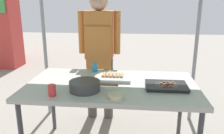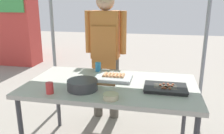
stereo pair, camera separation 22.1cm
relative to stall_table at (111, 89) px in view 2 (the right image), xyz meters
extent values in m
cube|color=#B7B2A8|center=(0.00, 0.00, 0.03)|extent=(1.60, 0.90, 0.04)
cylinder|color=#3F3F44|center=(-0.74, -0.39, -0.34)|extent=(0.04, 0.04, 0.71)
cylinder|color=#3F3F44|center=(-0.74, 0.39, -0.34)|extent=(0.04, 0.04, 0.71)
cylinder|color=#3F3F44|center=(0.74, 0.39, -0.34)|extent=(0.04, 0.04, 0.71)
cylinder|color=gray|center=(-0.95, 0.80, 0.40)|extent=(0.04, 0.04, 2.20)
cylinder|color=gray|center=(0.95, 0.80, 0.40)|extent=(0.04, 0.04, 2.20)
cube|color=silver|center=(0.00, 0.14, 0.06)|extent=(0.35, 0.27, 0.02)
cube|color=silver|center=(0.00, 0.14, 0.08)|extent=(0.36, 0.28, 0.01)
cylinder|color=tan|center=(-0.09, 0.14, 0.09)|extent=(0.03, 0.12, 0.03)
cylinder|color=tan|center=(-0.06, 0.14, 0.09)|extent=(0.03, 0.12, 0.03)
cylinder|color=tan|center=(-0.02, 0.14, 0.09)|extent=(0.03, 0.12, 0.03)
cylinder|color=tan|center=(0.02, 0.14, 0.09)|extent=(0.03, 0.12, 0.03)
cylinder|color=tan|center=(0.05, 0.14, 0.09)|extent=(0.03, 0.12, 0.03)
cylinder|color=tan|center=(0.09, 0.14, 0.09)|extent=(0.03, 0.12, 0.03)
cube|color=black|center=(0.50, -0.06, 0.06)|extent=(0.36, 0.26, 0.02)
cube|color=black|center=(0.50, -0.06, 0.08)|extent=(0.37, 0.27, 0.01)
cylinder|color=tan|center=(0.50, -0.11, 0.08)|extent=(0.20, 0.01, 0.01)
cube|color=brown|center=(0.50, -0.11, 0.08)|extent=(0.02, 0.02, 0.02)
cube|color=brown|center=(0.48, -0.11, 0.08)|extent=(0.02, 0.02, 0.02)
cube|color=brown|center=(0.54, -0.11, 0.08)|extent=(0.02, 0.02, 0.02)
cylinder|color=tan|center=(0.50, -0.08, 0.08)|extent=(0.20, 0.01, 0.01)
cube|color=brown|center=(0.49, -0.08, 0.08)|extent=(0.02, 0.02, 0.02)
cube|color=brown|center=(0.51, -0.08, 0.08)|extent=(0.02, 0.02, 0.02)
cube|color=brown|center=(0.51, -0.08, 0.08)|extent=(0.02, 0.02, 0.02)
cylinder|color=tan|center=(0.50, -0.04, 0.08)|extent=(0.20, 0.01, 0.01)
cube|color=brown|center=(0.53, -0.04, 0.08)|extent=(0.02, 0.02, 0.02)
cube|color=brown|center=(0.46, -0.04, 0.08)|extent=(0.02, 0.02, 0.02)
cube|color=brown|center=(0.56, -0.04, 0.08)|extent=(0.02, 0.02, 0.02)
cylinder|color=tan|center=(0.50, 0.00, 0.08)|extent=(0.20, 0.01, 0.01)
cube|color=brown|center=(0.49, 0.00, 0.08)|extent=(0.02, 0.02, 0.02)
cube|color=brown|center=(0.57, 0.00, 0.08)|extent=(0.02, 0.02, 0.02)
cube|color=brown|center=(0.52, 0.00, 0.08)|extent=(0.02, 0.02, 0.02)
cylinder|color=#38383A|center=(-0.21, -0.20, 0.10)|extent=(0.27, 0.27, 0.09)
cylinder|color=brown|center=(0.00, -0.20, 0.11)|extent=(0.16, 0.02, 0.02)
cylinder|color=#386B33|center=(-0.21, -0.20, 0.13)|extent=(0.25, 0.25, 0.01)
cylinder|color=#BFB28C|center=(0.07, -0.35, 0.08)|extent=(0.12, 0.12, 0.05)
cylinder|color=#338CBF|center=(-0.22, 0.37, 0.10)|extent=(0.06, 0.06, 0.10)
cylinder|color=red|center=(-0.46, -0.34, 0.10)|extent=(0.06, 0.06, 0.10)
cylinder|color=#595147|center=(-0.34, 0.76, -0.29)|extent=(0.12, 0.12, 0.81)
cylinder|color=#595147|center=(-0.12, 0.76, -0.29)|extent=(0.12, 0.12, 0.81)
cube|color=#CC7233|center=(-0.23, 0.76, 0.41)|extent=(0.34, 0.20, 0.58)
cube|color=#CC7233|center=(-0.23, 0.65, 0.26)|extent=(0.30, 0.02, 0.52)
cylinder|color=#CC7233|center=(-0.45, 0.76, 0.43)|extent=(0.08, 0.08, 0.52)
cylinder|color=#CC7233|center=(-0.01, 0.76, 0.43)|extent=(0.08, 0.08, 0.52)
sphere|color=tan|center=(-0.23, 0.76, 0.81)|extent=(0.22, 0.22, 0.22)
cube|color=#BF3833|center=(-3.44, 3.81, 0.24)|extent=(0.98, 0.68, 1.88)
cube|color=#338CBF|center=(-3.44, 3.44, 0.81)|extent=(0.88, 0.03, 0.36)
cube|color=#BF3833|center=(-2.96, 3.00, 0.20)|extent=(0.98, 0.54, 1.80)
cube|color=#3F994C|center=(-2.96, 2.71, 0.74)|extent=(0.88, 0.03, 0.36)
camera|label=1|loc=(0.21, -2.06, 0.81)|focal=37.33mm
camera|label=2|loc=(0.43, -2.03, 0.81)|focal=37.33mm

